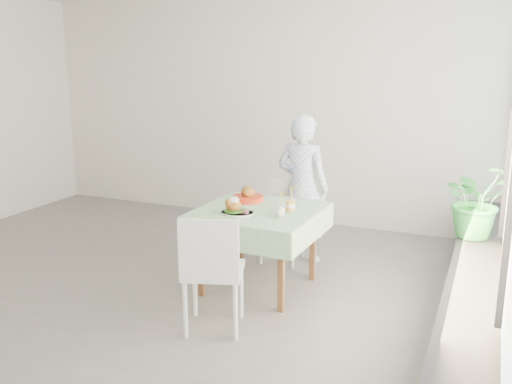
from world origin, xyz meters
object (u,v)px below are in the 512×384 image
at_px(cafe_table, 259,240).
at_px(juice_cup_orange, 290,204).
at_px(main_dish, 235,208).
at_px(diner, 302,188).
at_px(chair_near, 214,294).
at_px(potted_plant, 477,200).
at_px(chair_far, 283,236).

relative_size(cafe_table, juice_cup_orange, 4.18).
bearing_deg(main_dish, diner, 76.84).
height_order(chair_near, main_dish, chair_near).
xyz_separation_m(chair_near, potted_plant, (1.79, 1.60, 0.55)).
distance_m(cafe_table, diner, 0.92).
bearing_deg(diner, chair_near, 92.07).
xyz_separation_m(chair_far, juice_cup_orange, (0.32, -0.70, 0.54)).
height_order(cafe_table, chair_far, chair_far).
relative_size(chair_near, diner, 0.62).
distance_m(chair_near, main_dish, 0.85).
bearing_deg(diner, juice_cup_orange, 107.32).
bearing_deg(juice_cup_orange, chair_far, 114.90).
bearing_deg(diner, potted_plant, -178.53).
bearing_deg(potted_plant, cafe_table, -157.80).
bearing_deg(potted_plant, main_dish, -153.97).
bearing_deg(chair_near, diner, 85.85).
bearing_deg(main_dish, chair_far, 84.94).
bearing_deg(juice_cup_orange, diner, 101.09).
bearing_deg(potted_plant, juice_cup_orange, -155.99).
bearing_deg(diner, chair_far, 39.84).
height_order(chair_far, chair_near, chair_near).
bearing_deg(main_dish, cafe_table, 57.23).
relative_size(chair_near, potted_plant, 1.40).
distance_m(cafe_table, potted_plant, 1.96).
bearing_deg(main_dish, juice_cup_orange, 32.88).
distance_m(chair_near, potted_plant, 2.46).
distance_m(cafe_table, chair_far, 0.78).
xyz_separation_m(cafe_table, juice_cup_orange, (0.27, 0.06, 0.34)).
height_order(chair_far, main_dish, main_dish).
distance_m(chair_far, diner, 0.54).
xyz_separation_m(diner, juice_cup_orange, (0.16, -0.81, 0.04)).
relative_size(chair_near, main_dish, 3.16).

